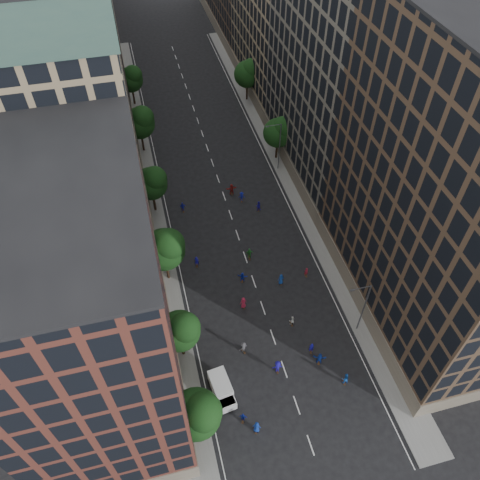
{
  "coord_description": "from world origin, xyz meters",
  "views": [
    {
      "loc": [
        -11.59,
        -14.99,
        51.17
      ],
      "look_at": [
        -0.36,
        28.68,
        2.0
      ],
      "focal_mm": 35.0,
      "sensor_mm": 36.0,
      "label": 1
    }
  ],
  "objects_px": {
    "skater_0": "(257,427)",
    "streetlamp_far": "(278,144)",
    "skater_1": "(311,348)",
    "skater_2": "(345,379)",
    "cargo_van": "(222,389)",
    "streetlamp_near": "(363,306)"
  },
  "relations": [
    {
      "from": "skater_1",
      "to": "skater_2",
      "type": "bearing_deg",
      "value": 131.21
    },
    {
      "from": "cargo_van",
      "to": "skater_2",
      "type": "distance_m",
      "value": 14.17
    },
    {
      "from": "skater_0",
      "to": "skater_1",
      "type": "distance_m",
      "value": 11.75
    },
    {
      "from": "cargo_van",
      "to": "skater_1",
      "type": "relative_size",
      "value": 2.89
    },
    {
      "from": "skater_1",
      "to": "skater_2",
      "type": "distance_m",
      "value": 5.3
    },
    {
      "from": "streetlamp_far",
      "to": "cargo_van",
      "type": "bearing_deg",
      "value": -116.07
    },
    {
      "from": "streetlamp_near",
      "to": "skater_2",
      "type": "height_order",
      "value": "streetlamp_near"
    },
    {
      "from": "skater_0",
      "to": "skater_2",
      "type": "distance_m",
      "value": 11.68
    },
    {
      "from": "streetlamp_near",
      "to": "skater_0",
      "type": "relative_size",
      "value": 5.06
    },
    {
      "from": "streetlamp_far",
      "to": "skater_2",
      "type": "xyz_separation_m",
      "value": [
        -4.17,
        -39.26,
        -4.29
      ]
    },
    {
      "from": "skater_0",
      "to": "skater_2",
      "type": "height_order",
      "value": "skater_0"
    },
    {
      "from": "skater_1",
      "to": "skater_2",
      "type": "relative_size",
      "value": 0.92
    },
    {
      "from": "cargo_van",
      "to": "skater_0",
      "type": "xyz_separation_m",
      "value": [
        2.67,
        -4.9,
        -0.36
      ]
    },
    {
      "from": "streetlamp_near",
      "to": "cargo_van",
      "type": "height_order",
      "value": "streetlamp_near"
    },
    {
      "from": "streetlamp_near",
      "to": "skater_0",
      "type": "distance_m",
      "value": 18.47
    },
    {
      "from": "cargo_van",
      "to": "skater_1",
      "type": "height_order",
      "value": "cargo_van"
    },
    {
      "from": "skater_0",
      "to": "streetlamp_far",
      "type": "bearing_deg",
      "value": -85.59
    },
    {
      "from": "streetlamp_far",
      "to": "skater_1",
      "type": "xyz_separation_m",
      "value": [
        -6.51,
        -34.5,
        -4.35
      ]
    },
    {
      "from": "streetlamp_near",
      "to": "skater_0",
      "type": "bearing_deg",
      "value": -149.71
    },
    {
      "from": "streetlamp_near",
      "to": "cargo_van",
      "type": "xyz_separation_m",
      "value": [
        -18.18,
        -4.16,
        -3.91
      ]
    },
    {
      "from": "streetlamp_near",
      "to": "skater_1",
      "type": "xyz_separation_m",
      "value": [
        -6.51,
        -1.5,
        -4.35
      ]
    },
    {
      "from": "cargo_van",
      "to": "streetlamp_far",
      "type": "bearing_deg",
      "value": 56.67
    }
  ]
}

